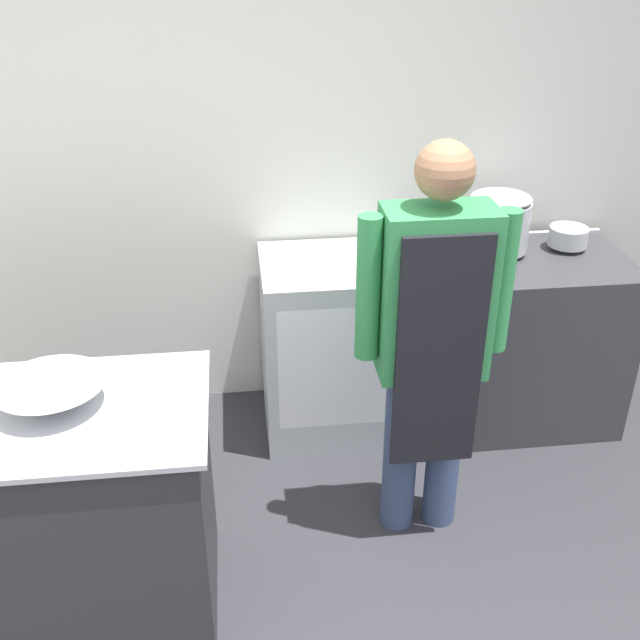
# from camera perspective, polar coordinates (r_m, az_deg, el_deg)

# --- Properties ---
(wall_back) EXTENTS (8.00, 0.05, 2.70)m
(wall_back) POSITION_cam_1_polar(r_m,az_deg,el_deg) (3.63, -3.95, 12.96)
(wall_back) COLOR silver
(wall_back) RESTS_ON ground_plane
(prep_counter) EXTENTS (1.39, 0.67, 0.89)m
(prep_counter) POSITION_cam_1_polar(r_m,az_deg,el_deg) (2.92, -22.00, -13.89)
(prep_counter) COLOR #2D2D33
(prep_counter) RESTS_ON ground_plane
(stove) EXTENTS (0.85, 0.62, 0.90)m
(stove) POSITION_cam_1_polar(r_m,az_deg,el_deg) (3.90, 15.64, -1.41)
(stove) COLOR #38383D
(stove) RESTS_ON ground_plane
(fridge_unit) EXTENTS (0.70, 0.59, 0.89)m
(fridge_unit) POSITION_cam_1_polar(r_m,az_deg,el_deg) (3.69, 1.08, -1.96)
(fridge_unit) COLOR #A8ADB2
(fridge_unit) RESTS_ON ground_plane
(person_cook) EXTENTS (0.59, 0.24, 1.66)m
(person_cook) POSITION_cam_1_polar(r_m,az_deg,el_deg) (2.84, 8.56, -0.91)
(person_cook) COLOR #38476B
(person_cook) RESTS_ON ground_plane
(mixing_bowl) EXTENTS (0.37, 0.37, 0.09)m
(mixing_bowl) POSITION_cam_1_polar(r_m,az_deg,el_deg) (2.61, -19.76, -5.35)
(mixing_bowl) COLOR #B2B5BC
(mixing_bowl) RESTS_ON prep_counter
(stock_pot) EXTENTS (0.29, 0.29, 0.28)m
(stock_pot) POSITION_cam_1_polar(r_m,az_deg,el_deg) (3.68, 13.45, 7.36)
(stock_pot) COLOR #B2B5BC
(stock_pot) RESTS_ON stove
(sauce_pot) EXTENTS (0.19, 0.19, 0.09)m
(sauce_pot) POSITION_cam_1_polar(r_m,az_deg,el_deg) (3.85, 18.39, 6.07)
(sauce_pot) COLOR #B2B5BC
(sauce_pot) RESTS_ON stove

